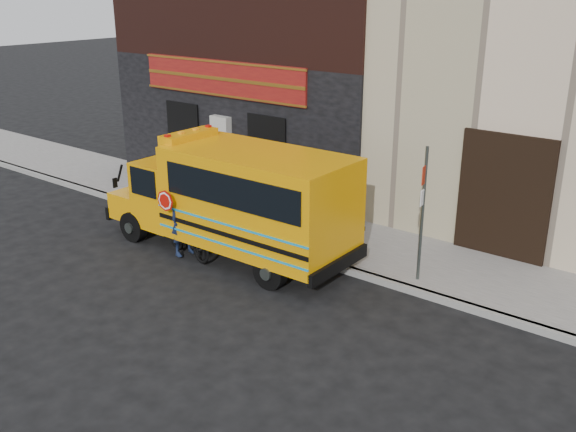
{
  "coord_description": "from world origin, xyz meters",
  "views": [
    {
      "loc": [
        8.83,
        -9.02,
        6.38
      ],
      "look_at": [
        0.34,
        1.85,
        1.37
      ],
      "focal_mm": 40.0,
      "sensor_mm": 36.0,
      "label": 1
    }
  ],
  "objects_px": {
    "sign_pole": "(422,211)",
    "bicycle": "(188,235)",
    "school_bus": "(238,198)",
    "cyclist": "(183,218)"
  },
  "relations": [
    {
      "from": "sign_pole",
      "to": "school_bus",
      "type": "bearing_deg",
      "value": -164.26
    },
    {
      "from": "school_bus",
      "to": "sign_pole",
      "type": "bearing_deg",
      "value": 15.74
    },
    {
      "from": "sign_pole",
      "to": "bicycle",
      "type": "bearing_deg",
      "value": -158.92
    },
    {
      "from": "school_bus",
      "to": "cyclist",
      "type": "relative_size",
      "value": 3.49
    },
    {
      "from": "sign_pole",
      "to": "bicycle",
      "type": "xyz_separation_m",
      "value": [
        -5.23,
        -2.02,
        -1.2
      ]
    },
    {
      "from": "school_bus",
      "to": "cyclist",
      "type": "distance_m",
      "value": 1.44
    },
    {
      "from": "sign_pole",
      "to": "cyclist",
      "type": "relative_size",
      "value": 1.61
    },
    {
      "from": "cyclist",
      "to": "school_bus",
      "type": "bearing_deg",
      "value": -43.2
    },
    {
      "from": "school_bus",
      "to": "sign_pole",
      "type": "distance_m",
      "value": 4.46
    },
    {
      "from": "school_bus",
      "to": "bicycle",
      "type": "distance_m",
      "value": 1.57
    }
  ]
}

